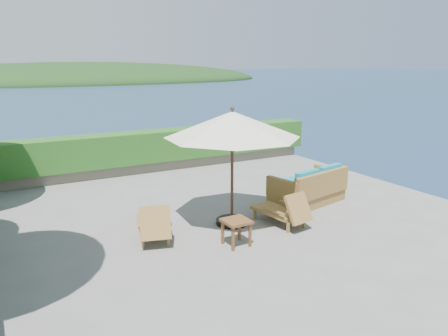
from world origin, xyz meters
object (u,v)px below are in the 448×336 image
lounge_left (154,223)px  side_table (236,224)px  patio_umbrella (232,126)px  wicker_loveseat (309,189)px  lounge_right (283,210)px

lounge_left → side_table: bearing=-23.4°
patio_umbrella → wicker_loveseat: size_ratio=1.71×
patio_umbrella → lounge_left: size_ratio=2.40×
side_table → wicker_loveseat: wicker_loveseat is taller
lounge_right → side_table: 1.57m
lounge_left → wicker_loveseat: size_ratio=0.71×
patio_umbrella → lounge_right: patio_umbrella is taller
lounge_left → wicker_loveseat: (4.37, 0.28, 0.04)m
lounge_right → wicker_loveseat: size_ratio=0.69×
lounge_left → wicker_loveseat: bearing=19.6°
lounge_left → side_table: 1.74m
patio_umbrella → side_table: bearing=-115.8°
wicker_loveseat → side_table: bearing=-167.4°
lounge_left → wicker_loveseat: wicker_loveseat is taller
wicker_loveseat → lounge_right: bearing=-160.5°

